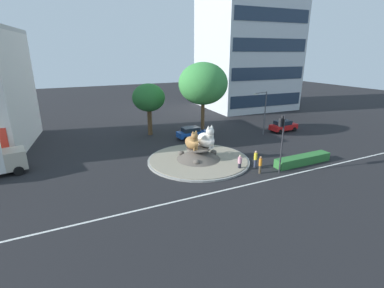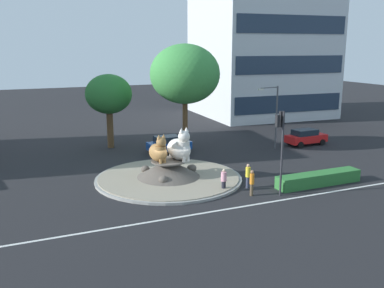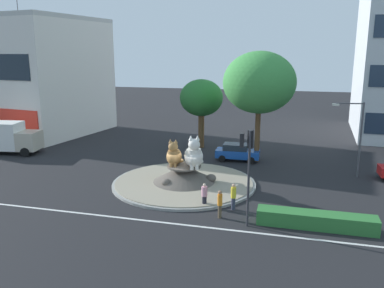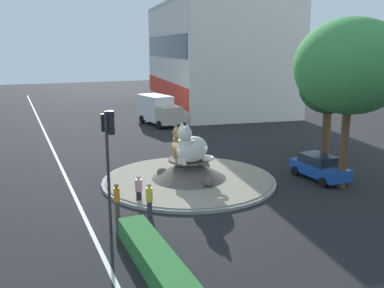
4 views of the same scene
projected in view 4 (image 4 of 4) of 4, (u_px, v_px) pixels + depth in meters
name	position (u px, v px, depth m)	size (l,w,h in m)	color
ground_plane	(189.00, 181.00, 27.28)	(160.00, 160.00, 0.00)	black
lane_centreline	(75.00, 197.00, 24.51)	(112.00, 0.20, 0.01)	silver
roundabout_island	(189.00, 174.00, 27.16)	(11.08, 11.08, 1.52)	gray
cat_statue_tabby	(183.00, 144.00, 27.43)	(1.50, 2.34, 2.13)	#9E703D
cat_statue_white	(191.00, 148.00, 25.88)	(2.02, 2.88, 2.56)	silver
traffic_light_mast	(109.00, 146.00, 18.90)	(0.73, 0.51, 5.74)	#2D2D33
shophouse_block	(214.00, 57.00, 58.61)	(28.03, 17.56, 17.57)	silver
clipped_hedge_strip	(154.00, 259.00, 16.46)	(6.80, 1.20, 0.90)	#2D7033
broadleaf_tree_behind_island	(351.00, 67.00, 24.54)	(6.57, 6.57, 10.14)	brown
second_tree_near_tower	(329.00, 89.00, 32.27)	(4.53, 4.53, 7.27)	brown
pedestrian_pink_shirt	(139.00, 189.00, 23.22)	(0.40, 0.40, 1.62)	black
pedestrian_yellow_shirt	(149.00, 199.00, 21.46)	(0.35, 0.35, 1.77)	#33384C
pedestrian_orange_shirt	(117.00, 199.00, 21.40)	(0.31, 0.31, 1.79)	brown
hatchback_near_shophouse	(319.00, 167.00, 27.53)	(4.10, 2.02, 1.62)	#19479E
delivery_box_truck	(158.00, 109.00, 46.62)	(6.56, 3.44, 3.18)	#B7AD99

